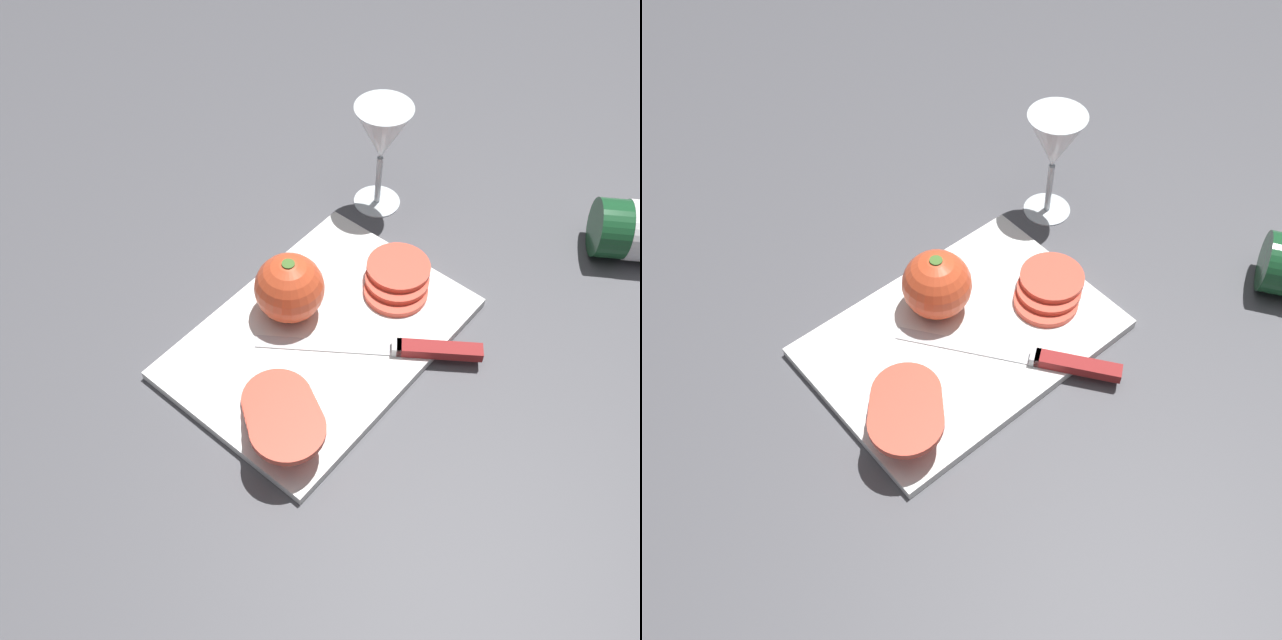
% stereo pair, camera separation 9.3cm
% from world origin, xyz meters
% --- Properties ---
extents(ground_plane, '(3.00, 3.00, 0.00)m').
position_xyz_m(ground_plane, '(0.00, 0.00, 0.00)').
color(ground_plane, '#4C4C51').
extents(cutting_board, '(0.37, 0.26, 0.01)m').
position_xyz_m(cutting_board, '(-0.01, -0.01, 0.01)').
color(cutting_board, white).
rests_on(cutting_board, ground_plane).
extents(wine_glass, '(0.08, 0.08, 0.17)m').
position_xyz_m(wine_glass, '(0.24, 0.10, 0.12)').
color(wine_glass, silver).
rests_on(wine_glass, ground_plane).
extents(whole_tomato, '(0.09, 0.09, 0.09)m').
position_xyz_m(whole_tomato, '(-0.01, 0.05, 0.06)').
color(whole_tomato, '#DB4C28').
rests_on(whole_tomato, cutting_board).
extents(knife, '(0.18, 0.24, 0.01)m').
position_xyz_m(knife, '(0.05, -0.12, 0.02)').
color(knife, silver).
rests_on(knife, cutting_board).
extents(tomato_slice_stack_near, '(0.12, 0.14, 0.05)m').
position_xyz_m(tomato_slice_stack_near, '(-0.14, -0.06, 0.04)').
color(tomato_slice_stack_near, '#DB4C38').
rests_on(tomato_slice_stack_near, cutting_board).
extents(tomato_slice_stack_far, '(0.11, 0.10, 0.03)m').
position_xyz_m(tomato_slice_stack_far, '(0.12, -0.03, 0.03)').
color(tomato_slice_stack_far, '#DB4C38').
rests_on(tomato_slice_stack_far, cutting_board).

